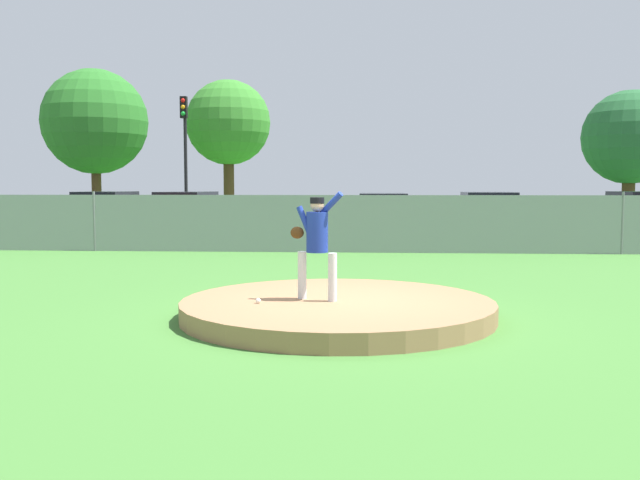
# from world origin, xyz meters

# --- Properties ---
(ground_plane) EXTENTS (80.00, 80.00, 0.00)m
(ground_plane) POSITION_xyz_m (0.00, 6.00, 0.00)
(ground_plane) COLOR #427A33
(asphalt_strip) EXTENTS (44.00, 7.00, 0.01)m
(asphalt_strip) POSITION_xyz_m (0.00, 14.50, 0.00)
(asphalt_strip) COLOR #2B2B2D
(asphalt_strip) RESTS_ON ground_plane
(pitchers_mound) EXTENTS (4.64, 4.64, 0.27)m
(pitchers_mound) POSITION_xyz_m (0.00, 0.00, 0.14)
(pitchers_mound) COLOR #99704C
(pitchers_mound) RESTS_ON ground_plane
(pitcher_youth) EXTENTS (0.80, 0.34, 1.61)m
(pitcher_youth) POSITION_xyz_m (-0.31, -0.03, 1.20)
(pitcher_youth) COLOR silver
(pitcher_youth) RESTS_ON pitchers_mound
(baseball) EXTENTS (0.07, 0.07, 0.07)m
(baseball) POSITION_xyz_m (-1.13, -0.38, 0.31)
(baseball) COLOR white
(baseball) RESTS_ON pitchers_mound
(chainlink_fence) EXTENTS (38.58, 0.07, 1.78)m
(chainlink_fence) POSITION_xyz_m (-0.00, 10.00, 0.84)
(chainlink_fence) COLOR gray
(chainlink_fence) RESTS_ON ground_plane
(parked_car_red) EXTENTS (2.07, 4.74, 1.73)m
(parked_car_red) POSITION_xyz_m (-5.97, 14.13, 0.83)
(parked_car_red) COLOR #A81919
(parked_car_red) RESTS_ON ground_plane
(parked_car_charcoal) EXTENTS (1.87, 4.67, 1.73)m
(parked_car_charcoal) POSITION_xyz_m (-9.19, 14.86, 0.82)
(parked_car_charcoal) COLOR #232328
(parked_car_charcoal) RESTS_ON ground_plane
(parked_car_slate) EXTENTS (1.95, 4.05, 1.72)m
(parked_car_slate) POSITION_xyz_m (4.68, 14.26, 0.81)
(parked_car_slate) COLOR slate
(parked_car_slate) RESTS_ON ground_plane
(parked_car_silver) EXTENTS (1.86, 4.80, 1.67)m
(parked_car_silver) POSITION_xyz_m (1.01, 14.84, 0.80)
(parked_car_silver) COLOR #B7BABF
(parked_car_silver) RESTS_ON ground_plane
(traffic_cone_orange) EXTENTS (0.40, 0.40, 0.55)m
(traffic_cone_orange) POSITION_xyz_m (-3.16, 11.66, 0.26)
(traffic_cone_orange) COLOR orange
(traffic_cone_orange) RESTS_ON asphalt_strip
(traffic_light_near) EXTENTS (0.28, 0.46, 5.67)m
(traffic_light_near) POSITION_xyz_m (-7.23, 18.79, 3.82)
(traffic_light_near) COLOR black
(traffic_light_near) RESTS_ON ground_plane
(tree_slender_far) EXTENTS (4.86, 4.86, 7.33)m
(tree_slender_far) POSITION_xyz_m (-12.18, 21.48, 4.88)
(tree_slender_far) COLOR #4C331E
(tree_slender_far) RESTS_ON ground_plane
(tree_broad_left) EXTENTS (4.30, 4.30, 7.29)m
(tree_broad_left) POSITION_xyz_m (-6.60, 24.94, 5.10)
(tree_broad_left) COLOR #4C331E
(tree_broad_left) RESTS_ON ground_plane
(tree_broad_right) EXTENTS (4.35, 4.35, 6.36)m
(tree_broad_right) POSITION_xyz_m (12.63, 23.00, 4.16)
(tree_broad_right) COLOR #4C331E
(tree_broad_right) RESTS_ON ground_plane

